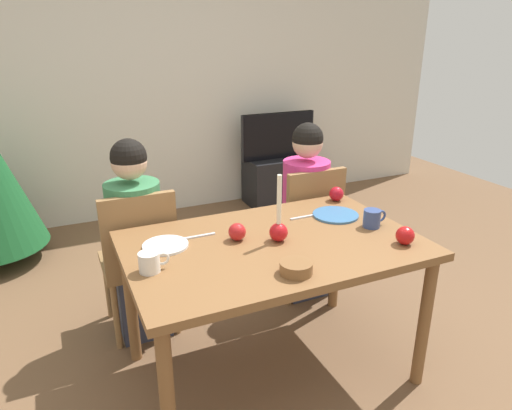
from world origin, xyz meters
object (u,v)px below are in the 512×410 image
mug_right (372,218)px  mug_left (150,262)px  chair_right (307,224)px  person_left_child (137,244)px  tv_stand (277,180)px  tv (278,136)px  apple_by_right_mug (237,232)px  bowl_walnuts (296,268)px  person_right_child (305,214)px  apple_near_candle (405,236)px  dining_table (273,257)px  candle_centerpiece (278,228)px  apple_by_left_plate (336,194)px  chair_left (139,255)px  plate_right (336,215)px  plate_left (165,245)px

mug_right → mug_left: bearing=-179.9°
chair_right → person_left_child: size_ratio=0.77×
tv_stand → tv: (0.00, 0.00, 0.47)m
chair_right → apple_by_right_mug: 0.91m
tv → apple_by_right_mug: tv is taller
mug_left → bowl_walnuts: mug_left is taller
person_right_child → mug_right: person_right_child is taller
bowl_walnuts → apple_near_candle: bearing=3.5°
person_left_child → mug_left: bearing=-94.9°
apple_by_right_mug → person_right_child: bearing=38.1°
dining_table → tv: bearing=62.6°
person_left_child → mug_right: size_ratio=8.91×
bowl_walnuts → mug_right: bearing=24.4°
candle_centerpiece → apple_by_left_plate: 0.67m
chair_right → person_right_child: (-0.00, 0.03, 0.06)m
person_left_child → bowl_walnuts: bearing=-62.9°
chair_right → apple_near_candle: chair_right is taller
chair_right → bowl_walnuts: size_ratio=6.48×
tv_stand → candle_centerpiece: size_ratio=1.93×
tv → apple_by_right_mug: size_ratio=9.24×
chair_right → candle_centerpiece: (-0.52, -0.60, 0.31)m
apple_near_candle → apple_by_left_plate: 0.64m
apple_by_right_mug → chair_left: bearing=127.1°
mug_right → apple_by_left_plate: 0.41m
person_right_child → apple_by_left_plate: (0.04, -0.28, 0.22)m
tv → apple_near_candle: 2.66m
tv_stand → apple_by_right_mug: apple_by_right_mug is taller
candle_centerpiece → apple_by_left_plate: candle_centerpiece is taller
dining_table → candle_centerpiece: candle_centerpiece is taller
dining_table → tv: (1.19, 2.30, 0.04)m
mug_right → apple_near_candle: size_ratio=1.49×
candle_centerpiece → plate_right: bearing=19.6°
candle_centerpiece → plate_right: (0.43, 0.15, -0.06)m
tv → mug_right: size_ratio=6.01×
plate_left → mug_right: 1.05m
bowl_walnuts → person_right_child: bearing=57.8°
person_right_child → tv: size_ratio=1.48×
person_right_child → tv_stand: size_ratio=1.83×
plate_right → apple_by_right_mug: size_ratio=2.91×
person_left_child → bowl_walnuts: (0.49, -0.96, 0.21)m
person_right_child → apple_near_candle: size_ratio=13.30×
person_right_child → bowl_walnuts: size_ratio=8.44×
tv → bowl_walnuts: (-1.24, -2.62, 0.07)m
person_right_child → apple_by_left_plate: size_ratio=13.70×
chair_left → chair_right: (1.09, 0.00, 0.00)m
person_left_child → apple_by_left_plate: 1.19m
plate_left → apple_by_left_plate: (1.08, 0.20, 0.04)m
mug_right → bowl_walnuts: (-0.60, -0.27, -0.02)m
person_right_child → mug_left: 1.36m
person_left_child → candle_centerpiece: bearing=-48.3°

